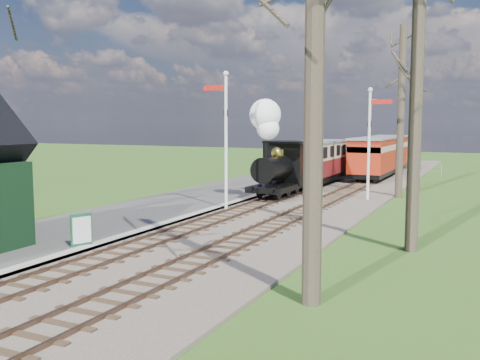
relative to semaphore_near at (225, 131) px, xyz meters
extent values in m
ellipsoid|color=#385B23|center=(-24.23, 44.00, -18.38)|extent=(57.60, 36.00, 16.20)
ellipsoid|color=#385B23|center=(-7.23, 54.00, -20.02)|extent=(64.00, 40.00, 18.00)
cube|color=brown|center=(2.07, 6.00, -3.57)|extent=(8.00, 60.00, 0.10)
cube|color=brown|center=(0.27, 6.00, -3.48)|extent=(0.07, 60.00, 0.12)
cube|color=brown|center=(1.27, 6.00, -3.48)|extent=(0.07, 60.00, 0.12)
cube|color=#38281C|center=(0.77, 6.00, -3.53)|extent=(1.60, 60.00, 0.09)
cube|color=brown|center=(2.87, 6.00, -3.48)|extent=(0.07, 60.00, 0.12)
cube|color=brown|center=(3.87, 6.00, -3.48)|extent=(0.07, 60.00, 0.12)
cube|color=#38281C|center=(3.37, 6.00, -3.53)|extent=(1.60, 60.00, 0.09)
cube|color=#474442|center=(-2.73, -2.00, -3.52)|extent=(5.00, 44.00, 0.20)
cube|color=#B2AD9E|center=(-0.43, -2.00, -3.52)|extent=(0.40, 44.00, 0.21)
cylinder|color=silver|center=(0.07, 0.00, -0.62)|extent=(0.14, 0.14, 6.00)
sphere|color=silver|center=(0.07, 0.00, 2.48)|extent=(0.24, 0.24, 0.24)
cube|color=#B7140F|center=(-0.48, 0.00, 1.88)|extent=(1.10, 0.08, 0.22)
cube|color=black|center=(0.07, 0.00, 0.78)|extent=(0.18, 0.06, 0.30)
cylinder|color=silver|center=(5.07, 6.00, -0.87)|extent=(0.14, 0.14, 5.50)
sphere|color=silver|center=(5.07, 6.00, 1.98)|extent=(0.24, 0.24, 0.24)
cube|color=#B7140F|center=(5.62, 6.00, 1.38)|extent=(1.10, 0.08, 0.22)
cube|color=black|center=(5.07, 6.00, 0.28)|extent=(0.18, 0.06, 0.30)
cylinder|color=#382D23|center=(7.27, -10.00, 2.38)|extent=(0.42, 0.42, 12.00)
cylinder|color=#382D23|center=(8.57, -4.00, 1.38)|extent=(0.40, 0.40, 10.00)
cylinder|color=#382D23|center=(6.27, 8.00, 0.88)|extent=(0.39, 0.39, 9.00)
cube|color=slate|center=(1.07, 20.00, -2.87)|extent=(12.60, 0.02, 0.01)
cube|color=slate|center=(1.07, 20.00, -3.17)|extent=(12.60, 0.02, 0.02)
cylinder|color=slate|center=(1.07, 20.00, -3.12)|extent=(0.08, 0.08, 1.00)
cube|color=black|center=(0.77, 4.64, -2.93)|extent=(1.86, 4.38, 0.27)
cylinder|color=black|center=(0.77, 3.98, -1.94)|extent=(1.20, 2.85, 1.20)
cube|color=black|center=(0.77, 5.95, -1.83)|extent=(1.97, 1.75, 2.19)
cylinder|color=black|center=(0.77, 2.89, -0.96)|extent=(0.31, 0.31, 0.88)
sphere|color=gold|center=(0.77, 4.31, -1.18)|extent=(0.57, 0.57, 0.57)
sphere|color=white|center=(0.87, 2.89, 0.08)|extent=(1.09, 1.09, 1.09)
sphere|color=white|center=(0.67, 3.00, 0.74)|extent=(1.53, 1.53, 1.53)
cylinder|color=black|center=(0.27, 3.33, -3.07)|extent=(0.11, 0.70, 0.70)
cylinder|color=black|center=(1.27, 3.33, -3.07)|extent=(0.11, 0.70, 0.70)
cube|color=black|center=(0.77, 10.64, -3.04)|extent=(2.08, 7.66, 0.33)
cube|color=#5D1516|center=(0.77, 10.64, -2.38)|extent=(2.19, 7.66, 0.99)
cube|color=#BDAD8F|center=(0.77, 10.64, -1.40)|extent=(2.19, 7.66, 0.99)
cube|color=slate|center=(0.77, 10.64, -0.85)|extent=(2.30, 7.88, 0.13)
cube|color=black|center=(3.37, 15.18, -3.04)|extent=(2.05, 5.40, 0.32)
cube|color=#A9230E|center=(3.37, 15.18, -2.40)|extent=(2.16, 5.40, 0.97)
cube|color=#BDAD8F|center=(3.37, 15.18, -1.42)|extent=(2.16, 5.40, 0.97)
cube|color=slate|center=(3.37, 15.18, -0.88)|extent=(2.27, 5.62, 0.13)
cube|color=black|center=(3.37, 20.68, -3.04)|extent=(2.05, 5.40, 0.32)
cube|color=#A9230E|center=(3.37, 20.68, -2.40)|extent=(2.16, 5.40, 0.97)
cube|color=#BDAD8F|center=(3.37, 20.68, -1.42)|extent=(2.16, 5.40, 0.97)
cube|color=slate|center=(3.37, 20.68, -0.88)|extent=(2.27, 5.62, 0.13)
cube|color=#104C28|center=(-0.62, -8.50, -2.92)|extent=(0.34, 0.65, 1.00)
cube|color=silver|center=(-0.58, -8.52, -2.92)|extent=(0.25, 0.55, 0.82)
camera|label=1|loc=(10.79, -21.02, 0.39)|focal=40.00mm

